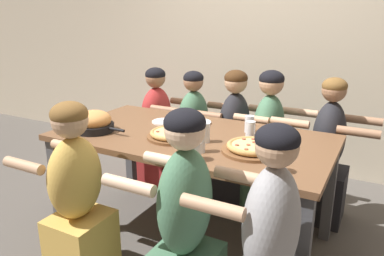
{
  "coord_description": "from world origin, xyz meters",
  "views": [
    {
      "loc": [
        1.14,
        -2.14,
        1.58
      ],
      "look_at": [
        0.0,
        0.0,
        0.83
      ],
      "focal_mm": 35.0,
      "sensor_mm": 36.0,
      "label": 1
    }
  ],
  "objects_px": {
    "diner_far_left": "(157,131)",
    "drinking_glass_c": "(250,130)",
    "drinking_glass_b": "(194,152)",
    "diner_near_midleft": "(77,201)",
    "drinking_glass_a": "(200,143)",
    "diner_far_midleft": "(194,138)",
    "cocktail_glass_blue": "(278,164)",
    "drinking_glass_e": "(205,133)",
    "pizza_board_second": "(252,148)",
    "diner_far_right": "(327,158)",
    "empty_plate_a": "(196,122)",
    "empty_plate_b": "(164,122)",
    "empty_plate_c": "(278,137)",
    "diner_far_midright": "(268,146)",
    "skillet_bowl": "(94,122)",
    "diner_far_center": "(234,142)",
    "drinking_glass_d": "(249,125)",
    "diner_near_midright": "(185,231)",
    "pizza_board_main": "(173,134)"
  },
  "relations": [
    {
      "from": "diner_far_left",
      "to": "drinking_glass_c",
      "type": "bearing_deg",
      "value": 63.43
    },
    {
      "from": "drinking_glass_b",
      "to": "diner_near_midleft",
      "type": "height_order",
      "value": "diner_near_midleft"
    },
    {
      "from": "drinking_glass_a",
      "to": "diner_far_midleft",
      "type": "height_order",
      "value": "diner_far_midleft"
    },
    {
      "from": "cocktail_glass_blue",
      "to": "drinking_glass_e",
      "type": "bearing_deg",
      "value": 155.4
    },
    {
      "from": "pizza_board_second",
      "to": "diner_far_right",
      "type": "relative_size",
      "value": 0.32
    },
    {
      "from": "cocktail_glass_blue",
      "to": "drinking_glass_b",
      "type": "distance_m",
      "value": 0.46
    },
    {
      "from": "empty_plate_a",
      "to": "diner_far_left",
      "type": "xyz_separation_m",
      "value": [
        -0.65,
        0.44,
        -0.29
      ]
    },
    {
      "from": "empty_plate_b",
      "to": "diner_far_midleft",
      "type": "xyz_separation_m",
      "value": [
        -0.03,
        0.54,
        -0.29
      ]
    },
    {
      "from": "pizza_board_second",
      "to": "drinking_glass_a",
      "type": "bearing_deg",
      "value": -152.24
    },
    {
      "from": "empty_plate_b",
      "to": "empty_plate_c",
      "type": "bearing_deg",
      "value": 3.58
    },
    {
      "from": "pizza_board_second",
      "to": "empty_plate_a",
      "type": "height_order",
      "value": "pizza_board_second"
    },
    {
      "from": "diner_far_midright",
      "to": "drinking_glass_e",
      "type": "bearing_deg",
      "value": -13.18
    },
    {
      "from": "drinking_glass_a",
      "to": "skillet_bowl",
      "type": "bearing_deg",
      "value": 178.67
    },
    {
      "from": "cocktail_glass_blue",
      "to": "drinking_glass_b",
      "type": "xyz_separation_m",
      "value": [
        -0.46,
        -0.06,
        0.0
      ]
    },
    {
      "from": "diner_far_right",
      "to": "diner_far_midright",
      "type": "distance_m",
      "value": 0.47
    },
    {
      "from": "diner_far_right",
      "to": "drinking_glass_c",
      "type": "bearing_deg",
      "value": -37.7
    },
    {
      "from": "diner_far_midleft",
      "to": "diner_far_center",
      "type": "relative_size",
      "value": 0.97
    },
    {
      "from": "cocktail_glass_blue",
      "to": "diner_far_midleft",
      "type": "xyz_separation_m",
      "value": [
        -1.05,
        1.05,
        -0.33
      ]
    },
    {
      "from": "drinking_glass_b",
      "to": "diner_far_midright",
      "type": "relative_size",
      "value": 0.09
    },
    {
      "from": "empty_plate_b",
      "to": "diner_far_right",
      "type": "distance_m",
      "value": 1.28
    },
    {
      "from": "drinking_glass_a",
      "to": "diner_far_right",
      "type": "height_order",
      "value": "diner_far_right"
    },
    {
      "from": "diner_far_center",
      "to": "drinking_glass_e",
      "type": "bearing_deg",
      "value": 7.9
    },
    {
      "from": "drinking_glass_e",
      "to": "drinking_glass_b",
      "type": "bearing_deg",
      "value": -74.66
    },
    {
      "from": "drinking_glass_c",
      "to": "diner_far_center",
      "type": "height_order",
      "value": "diner_far_center"
    },
    {
      "from": "cocktail_glass_blue",
      "to": "diner_far_right",
      "type": "distance_m",
      "value": 1.1
    },
    {
      "from": "empty_plate_b",
      "to": "empty_plate_a",
      "type": "bearing_deg",
      "value": 24.13
    },
    {
      "from": "empty_plate_c",
      "to": "drinking_glass_c",
      "type": "height_order",
      "value": "drinking_glass_c"
    },
    {
      "from": "drinking_glass_a",
      "to": "cocktail_glass_blue",
      "type": "bearing_deg",
      "value": -8.44
    },
    {
      "from": "cocktail_glass_blue",
      "to": "diner_far_left",
      "type": "bearing_deg",
      "value": 144.03
    },
    {
      "from": "drinking_glass_a",
      "to": "drinking_glass_d",
      "type": "bearing_deg",
      "value": 76.33
    },
    {
      "from": "pizza_board_second",
      "to": "diner_far_right",
      "type": "xyz_separation_m",
      "value": [
        0.33,
        0.83,
        -0.3
      ]
    },
    {
      "from": "skillet_bowl",
      "to": "drinking_glass_c",
      "type": "distance_m",
      "value": 1.08
    },
    {
      "from": "empty_plate_b",
      "to": "diner_near_midright",
      "type": "height_order",
      "value": "diner_near_midright"
    },
    {
      "from": "cocktail_glass_blue",
      "to": "diner_far_left",
      "type": "xyz_separation_m",
      "value": [
        -1.44,
        1.05,
        -0.32
      ]
    },
    {
      "from": "drinking_glass_e",
      "to": "diner_far_center",
      "type": "xyz_separation_m",
      "value": [
        -0.11,
        0.8,
        -0.33
      ]
    },
    {
      "from": "pizza_board_main",
      "to": "diner_near_midleft",
      "type": "bearing_deg",
      "value": -117.04
    },
    {
      "from": "empty_plate_a",
      "to": "empty_plate_c",
      "type": "xyz_separation_m",
      "value": [
        0.64,
        -0.04,
        0.0
      ]
    },
    {
      "from": "empty_plate_c",
      "to": "drinking_glass_c",
      "type": "relative_size",
      "value": 1.78
    },
    {
      "from": "drinking_glass_a",
      "to": "diner_far_left",
      "type": "distance_m",
      "value": 1.4
    },
    {
      "from": "cocktail_glass_blue",
      "to": "diner_far_midright",
      "type": "distance_m",
      "value": 1.14
    },
    {
      "from": "drinking_glass_a",
      "to": "drinking_glass_b",
      "type": "bearing_deg",
      "value": -77.19
    },
    {
      "from": "pizza_board_main",
      "to": "diner_far_midleft",
      "type": "height_order",
      "value": "diner_far_midleft"
    },
    {
      "from": "drinking_glass_d",
      "to": "diner_far_midleft",
      "type": "distance_m",
      "value": 0.89
    },
    {
      "from": "diner_far_right",
      "to": "diner_far_left",
      "type": "height_order",
      "value": "diner_far_right"
    },
    {
      "from": "empty_plate_a",
      "to": "drinking_glass_b",
      "type": "distance_m",
      "value": 0.74
    },
    {
      "from": "drinking_glass_c",
      "to": "empty_plate_a",
      "type": "bearing_deg",
      "value": 165.87
    },
    {
      "from": "drinking_glass_d",
      "to": "drinking_glass_e",
      "type": "xyz_separation_m",
      "value": [
        -0.18,
        -0.33,
        0.01
      ]
    },
    {
      "from": "empty_plate_b",
      "to": "diner_far_left",
      "type": "xyz_separation_m",
      "value": [
        -0.43,
        0.54,
        -0.29
      ]
    },
    {
      "from": "skillet_bowl",
      "to": "diner_near_midright",
      "type": "xyz_separation_m",
      "value": [
        0.98,
        -0.47,
        -0.31
      ]
    },
    {
      "from": "empty_plate_b",
      "to": "diner_far_midright",
      "type": "relative_size",
      "value": 0.16
    }
  ]
}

